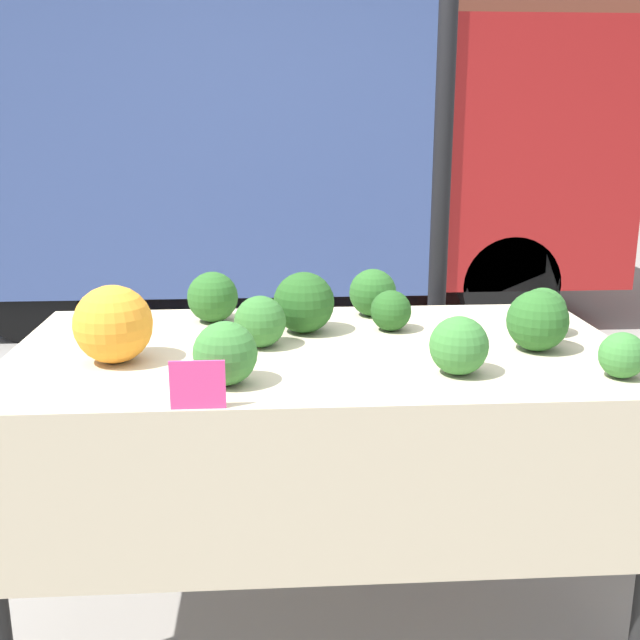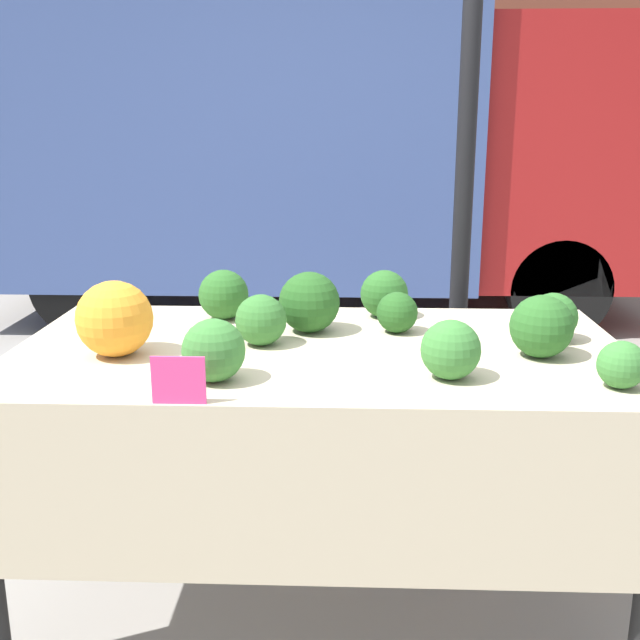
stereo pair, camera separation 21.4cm
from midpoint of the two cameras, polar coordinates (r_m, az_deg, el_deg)
The scene contains 18 objects.
ground_plane at distance 2.51m, azimuth -2.60°, elevation -19.61°, with size 40.00×40.00×0.00m, color gray.
building_facade at distance 12.03m, azimuth -3.80°, elevation 19.66°, with size 16.00×0.60×4.92m.
tent_pole at distance 2.86m, azimuth 7.07°, elevation 9.35°, with size 0.07×0.07×2.31m.
parked_truck at distance 5.84m, azimuth -6.46°, elevation 14.98°, with size 4.89×2.05×2.78m.
market_table at distance 2.13m, azimuth -2.77°, elevation -4.92°, with size 1.77×0.96×0.79m.
orange_cauliflower at distance 2.10m, azimuth -18.34°, elevation -0.35°, with size 0.21×0.21×0.21m.
romanesco_head at distance 2.42m, azimuth -18.98°, elevation 0.09°, with size 0.12×0.12×0.10m.
broccoli_head_0 at distance 2.17m, azimuth 13.56°, elevation -0.08°, with size 0.17×0.17×0.17m.
broccoli_head_1 at distance 2.29m, azimuth -3.91°, elevation 1.30°, with size 0.19×0.19×0.19m.
broccoli_head_2 at distance 2.00m, azimuth 19.25°, elevation -2.60°, with size 0.12×0.12×0.12m.
broccoli_head_3 at distance 2.32m, azimuth 2.80°, elevation 0.69°, with size 0.13×0.13×0.13m.
broccoli_head_4 at distance 1.86m, azimuth -10.53°, elevation -2.57°, with size 0.16×0.16×0.16m.
broccoli_head_5 at distance 2.35m, azimuth 14.13°, elevation 0.62°, with size 0.14×0.14×0.14m.
broccoli_head_6 at distance 2.46m, azimuth -10.67°, elevation 1.70°, with size 0.16×0.16×0.16m.
broccoli_head_7 at distance 2.50m, azimuth 1.60°, elevation 2.08°, with size 0.16×0.16×0.16m.
broccoli_head_8 at distance 1.92m, azimuth 7.43°, elevation -2.00°, with size 0.15×0.15×0.15m.
broccoli_head_9 at distance 2.16m, azimuth -7.43°, elevation -0.16°, with size 0.15×0.15×0.15m.
price_sign at distance 1.72m, azimuth -12.86°, elevation -4.90°, with size 0.13×0.01×0.11m.
Camera 1 is at (-0.13, -2.07, 1.41)m, focal length 42.00 mm.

